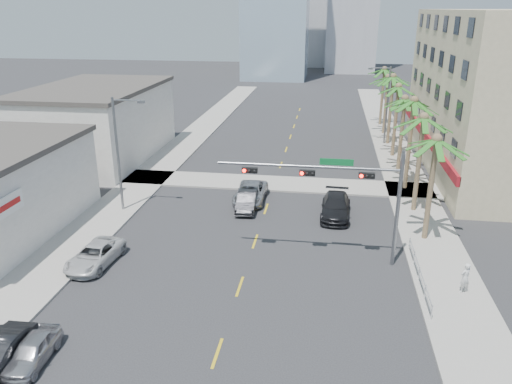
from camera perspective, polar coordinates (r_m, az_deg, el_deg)
ground at (r=26.10m, az=-3.47°, el=-15.22°), size 260.00×260.00×0.00m
sidewalk_right at (r=44.07m, az=17.51°, el=-0.67°), size 4.00×120.00×0.15m
sidewalk_left at (r=46.51m, az=-13.03°, el=0.86°), size 4.00×120.00×0.15m
sidewalk_cross at (r=45.56m, az=2.11°, el=0.98°), size 80.00×4.00×0.15m
building_left_far at (r=55.59m, az=-17.68°, el=7.37°), size 11.00×18.00×7.20m
traffic_signal_mast at (r=30.44m, az=10.14°, el=0.63°), size 11.12×0.54×7.20m
palm_tree_0 at (r=34.45m, az=19.95°, el=5.54°), size 4.80×4.80×7.80m
palm_tree_1 at (r=39.35m, az=18.64°, el=7.95°), size 4.80×4.80×8.16m
palm_tree_2 at (r=44.33m, az=17.61°, el=9.81°), size 4.80×4.80×8.52m
palm_tree_3 at (r=49.51m, az=16.66°, el=10.11°), size 4.80×4.80×7.80m
palm_tree_4 at (r=54.55m, az=15.99°, el=11.42°), size 4.80×4.80×8.16m
palm_tree_5 at (r=59.62m, az=15.43°, el=12.51°), size 4.80×4.80×8.52m
palm_tree_6 at (r=64.83m, az=14.87°, el=12.52°), size 4.80×4.80×7.80m
palm_tree_7 at (r=69.93m, az=14.47°, el=13.36°), size 4.80×4.80×8.16m
streetlight_left at (r=39.40m, az=-15.31°, el=4.74°), size 2.55×0.25×9.00m
streetlight_right at (r=59.95m, az=14.61°, el=9.98°), size 2.55×0.25×9.00m
guardrail at (r=30.95m, az=18.17°, el=-8.70°), size 0.08×8.08×1.00m
car_parked_near at (r=25.67m, az=-24.19°, el=-16.24°), size 1.62×3.67×1.23m
car_parked_far at (r=32.91m, az=-17.93°, el=-6.89°), size 2.60×4.91×1.32m
car_lane_left at (r=39.71m, az=-1.03°, el=-1.03°), size 1.70×4.32×1.40m
car_lane_center at (r=41.38m, az=-0.62°, el=-0.08°), size 2.45×5.25×1.46m
car_lane_right at (r=38.85m, az=9.09°, el=-1.67°), size 2.38×5.44×1.56m
pedestrian at (r=30.46m, az=22.77°, el=-9.02°), size 0.78×0.72×1.78m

